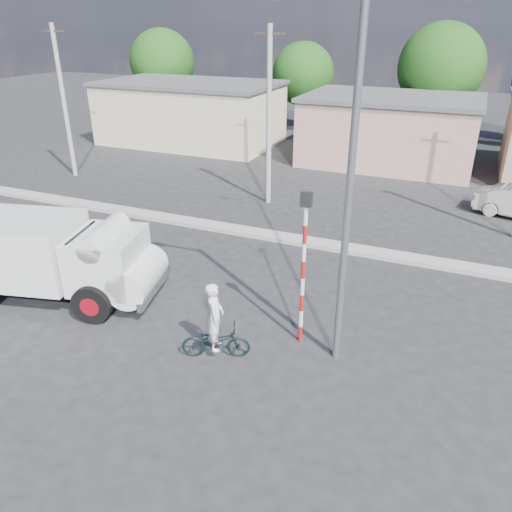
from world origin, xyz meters
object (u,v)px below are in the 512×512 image
at_px(truck, 54,256).
at_px(traffic_pole, 304,258).
at_px(cyclist, 215,326).
at_px(streetlight, 343,176).
at_px(bicycle, 216,341).

relative_size(truck, traffic_pole, 1.57).
bearing_deg(cyclist, truck, 60.00).
bearing_deg(cyclist, traffic_pole, -72.62).
relative_size(traffic_pole, streetlight, 0.48).
bearing_deg(truck, bicycle, -21.24).
relative_size(truck, streetlight, 0.76).
bearing_deg(bicycle, cyclist, -0.00).
height_order(truck, traffic_pole, traffic_pole).
bearing_deg(traffic_pole, cyclist, -140.01).
bearing_deg(streetlight, truck, -177.01).
relative_size(bicycle, streetlight, 0.20).
xyz_separation_m(truck, streetlight, (8.80, 0.46, 3.48)).
height_order(truck, cyclist, truck).
xyz_separation_m(bicycle, cyclist, (0.00, 0.00, 0.47)).
xyz_separation_m(cyclist, streetlight, (2.77, 1.24, 4.01)).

